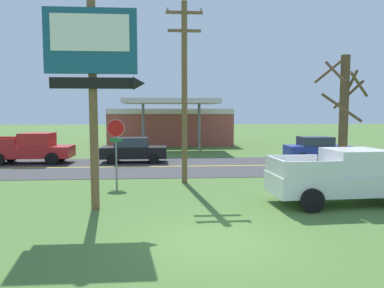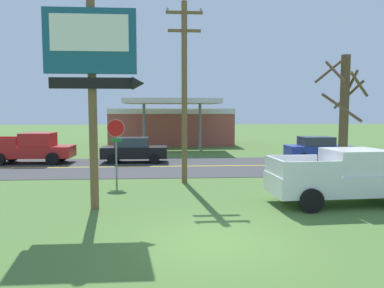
{
  "view_description": "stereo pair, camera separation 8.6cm",
  "coord_description": "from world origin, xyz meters",
  "views": [
    {
      "loc": [
        -1.23,
        -9.12,
        3.29
      ],
      "look_at": [
        0.0,
        8.0,
        1.8
      ],
      "focal_mm": 34.62,
      "sensor_mm": 36.0,
      "label": 1
    },
    {
      "loc": [
        -1.15,
        -9.13,
        3.29
      ],
      "look_at": [
        0.0,
        8.0,
        1.8
      ],
      "focal_mm": 34.62,
      "sensor_mm": 36.0,
      "label": 2
    }
  ],
  "objects": [
    {
      "name": "ground_plane",
      "position": [
        0.0,
        0.0,
        0.0
      ],
      "size": [
        180.0,
        180.0,
        0.0
      ],
      "primitive_type": "plane",
      "color": "#4C7033"
    },
    {
      "name": "road_asphalt",
      "position": [
        0.0,
        13.0,
        0.01
      ],
      "size": [
        140.0,
        8.0,
        0.02
      ],
      "primitive_type": "cube",
      "color": "#3D3D3F",
      "rests_on": "ground"
    },
    {
      "name": "road_centre_line",
      "position": [
        0.0,
        13.0,
        0.02
      ],
      "size": [
        126.0,
        0.2,
        0.01
      ],
      "primitive_type": "cube",
      "color": "gold",
      "rests_on": "road_asphalt"
    },
    {
      "name": "motel_sign",
      "position": [
        -3.56,
        3.29,
        4.81
      ],
      "size": [
        3.22,
        0.54,
        6.92
      ],
      "color": "brown",
      "rests_on": "ground"
    },
    {
      "name": "stop_sign",
      "position": [
        -3.5,
        7.94,
        2.03
      ],
      "size": [
        0.8,
        0.08,
        2.95
      ],
      "color": "slate",
      "rests_on": "ground"
    },
    {
      "name": "utility_pole",
      "position": [
        -0.36,
        7.88,
        4.38
      ],
      "size": [
        1.67,
        0.26,
        8.24
      ],
      "color": "brown",
      "rests_on": "ground"
    },
    {
      "name": "bare_tree",
      "position": [
        6.69,
        6.87,
        3.11
      ],
      "size": [
        2.16,
        2.34,
        5.97
      ],
      "color": "brown",
      "rests_on": "ground"
    },
    {
      "name": "gas_station",
      "position": [
        -0.72,
        28.34,
        1.94
      ],
      "size": [
        12.0,
        11.5,
        4.4
      ],
      "color": "#A84C42",
      "rests_on": "ground"
    },
    {
      "name": "pickup_white_parked_on_lawn",
      "position": [
        5.16,
        3.55,
        0.96
      ],
      "size": [
        5.3,
        2.46,
        1.96
      ],
      "color": "silver",
      "rests_on": "ground"
    },
    {
      "name": "pickup_red_on_road",
      "position": [
        -9.77,
        15.0,
        0.96
      ],
      "size": [
        5.2,
        2.24,
        1.96
      ],
      "color": "red",
      "rests_on": "ground"
    },
    {
      "name": "car_black_near_lane",
      "position": [
        -3.32,
        15.0,
        0.83
      ],
      "size": [
        4.2,
        2.0,
        1.64
      ],
      "color": "black",
      "rests_on": "ground"
    },
    {
      "name": "car_blue_mid_lane",
      "position": [
        8.94,
        15.0,
        0.83
      ],
      "size": [
        4.2,
        2.0,
        1.64
      ],
      "color": "#233893",
      "rests_on": "ground"
    }
  ]
}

